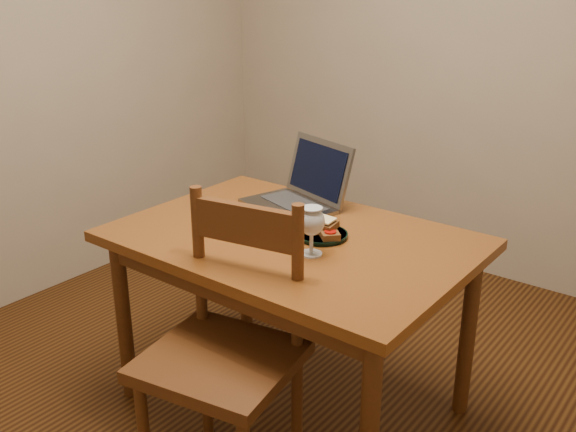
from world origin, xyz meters
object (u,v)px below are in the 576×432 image
Objects in this scene: milk_glass at (312,231)px; laptop at (302,189)px; chair at (224,340)px; plate at (322,235)px; table at (293,256)px.

laptop is (-0.33, 0.39, -0.02)m from milk_glass.
chair is 2.79× the size of plate.
plate is at bearing 76.99° from chair.
milk_glass is at bearing -68.09° from plate.
plate is (0.10, 0.05, 0.09)m from table.
table is 6.72× the size of plate.
chair is at bearing -55.54° from laptop.
chair is at bearing -103.16° from milk_glass.
laptop is at bearing 129.82° from milk_glass.
laptop is at bearing 97.56° from chair.
table is at bearing 88.58° from chair.
milk_glass is 0.40× the size of laptop.
table is 0.14m from plate.
laptop is at bearing 120.27° from table.
milk_glass is at bearing 66.47° from chair.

